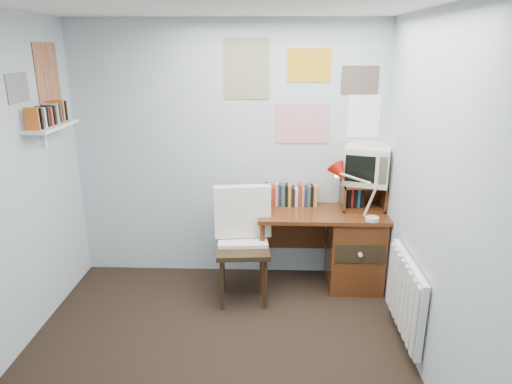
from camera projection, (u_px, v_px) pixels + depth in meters
back_wall at (229, 154)px, 4.44m from camera, size 3.00×0.02×2.50m
right_wall at (452, 222)px, 2.72m from camera, size 0.02×3.50×2.50m
desk at (349, 246)px, 4.40m from camera, size 1.20×0.55×0.76m
desk_chair at (243, 249)px, 4.11m from camera, size 0.56×0.54×1.01m
desk_lamp at (374, 197)px, 4.01m from camera, size 0.36×0.33×0.45m
tv_riser at (362, 196)px, 4.35m from camera, size 0.40×0.30×0.25m
crt_tv at (368, 163)px, 4.27m from camera, size 0.50×0.48×0.39m
book_row at (296, 194)px, 4.45m from camera, size 0.60×0.14×0.22m
radiator at (406, 296)px, 3.50m from camera, size 0.09×0.80×0.60m
wall_shelf at (51, 126)px, 3.75m from camera, size 0.20×0.62×0.24m
posters_back at (303, 91)px, 4.22m from camera, size 1.20×0.01×0.90m
posters_left at (33, 79)px, 3.64m from camera, size 0.01×0.70×0.60m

